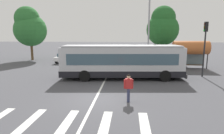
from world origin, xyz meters
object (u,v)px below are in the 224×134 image
at_px(parked_car_red, 121,57).
at_px(bus_stop_shelter, 191,48).
at_px(twin_arm_street_lamp, 149,21).
at_px(city_transit_bus, 122,61).
at_px(parked_car_black, 161,58).
at_px(background_tree_right, 163,26).
at_px(parked_car_champagne, 104,57).
at_px(pedestrian_crossing_street, 129,86).
at_px(parked_car_teal, 85,57).
at_px(parked_car_silver, 140,58).
at_px(parked_car_white, 65,57).
at_px(traffic_light_far_corner, 205,41).
at_px(background_tree_left, 30,27).

xyz_separation_m(parked_car_red, bus_stop_shelter, (8.25, -3.89, 1.65)).
bearing_deg(twin_arm_street_lamp, city_transit_bus, -113.31).
height_order(parked_car_black, background_tree_right, background_tree_right).
bearing_deg(parked_car_black, background_tree_right, 80.87).
relative_size(city_transit_bus, parked_car_champagne, 2.47).
distance_m(pedestrian_crossing_street, bus_stop_shelter, 14.07).
relative_size(pedestrian_crossing_street, twin_arm_street_lamp, 0.19).
relative_size(pedestrian_crossing_street, parked_car_teal, 0.38).
distance_m(city_transit_bus, parked_car_silver, 9.76).
xyz_separation_m(parked_car_champagne, parked_car_black, (8.06, -0.56, 0.00)).
distance_m(parked_car_red, bus_stop_shelter, 9.27).
distance_m(parked_car_white, background_tree_right, 14.96).
bearing_deg(bus_stop_shelter, traffic_light_far_corner, -91.35).
bearing_deg(parked_car_white, parked_car_teal, 3.14).
distance_m(bus_stop_shelter, background_tree_right, 7.34).
bearing_deg(parked_car_white, background_tree_left, 164.55).
relative_size(traffic_light_far_corner, twin_arm_street_lamp, 0.56).
height_order(pedestrian_crossing_street, parked_car_red, pedestrian_crossing_street).
xyz_separation_m(parked_car_champagne, background_tree_left, (-11.51, 1.45, 4.31)).
distance_m(pedestrian_crossing_street, twin_arm_street_lamp, 14.25).
bearing_deg(traffic_light_far_corner, pedestrian_crossing_street, -132.98).
height_order(pedestrian_crossing_street, background_tree_left, background_tree_left).
bearing_deg(pedestrian_crossing_street, parked_car_silver, 84.32).
bearing_deg(background_tree_left, traffic_light_far_corner, -24.35).
distance_m(city_transit_bus, parked_car_black, 10.70).
relative_size(parked_car_silver, background_tree_right, 0.56).
relative_size(city_transit_bus, pedestrian_crossing_street, 6.56).
xyz_separation_m(background_tree_left, background_tree_right, (20.03, 0.83, 0.07)).
xyz_separation_m(parked_car_silver, bus_stop_shelter, (5.61, -3.70, 1.65)).
relative_size(parked_car_silver, background_tree_left, 0.56).
distance_m(parked_car_white, parked_car_teal, 2.83).
relative_size(pedestrian_crossing_street, parked_car_red, 0.38).
xyz_separation_m(parked_car_red, background_tree_right, (6.01, 2.55, 4.37)).
bearing_deg(bus_stop_shelter, twin_arm_street_lamp, 165.53).
distance_m(parked_car_champagne, parked_car_red, 2.53).
bearing_deg(parked_car_red, pedestrian_crossing_street, -86.13).
bearing_deg(parked_car_red, city_transit_bus, -87.34).
bearing_deg(twin_arm_street_lamp, parked_car_white, 166.69).
bearing_deg(traffic_light_far_corner, city_transit_bus, -170.03).
relative_size(parked_car_champagne, bus_stop_shelter, 1.13).
height_order(pedestrian_crossing_street, background_tree_right, background_tree_right).
distance_m(parked_car_white, twin_arm_street_lamp, 12.83).
bearing_deg(pedestrian_crossing_street, background_tree_right, 75.03).
relative_size(bus_stop_shelter, background_tree_right, 0.50).
bearing_deg(parked_car_silver, background_tree_right, 39.16).
bearing_deg(bus_stop_shelter, background_tree_right, 109.18).
xyz_separation_m(parked_car_champagne, parked_car_silver, (5.15, -0.46, 0.00)).
bearing_deg(parked_car_silver, parked_car_white, 178.55).
relative_size(parked_car_red, parked_car_black, 1.00).
bearing_deg(traffic_light_far_corner, parked_car_white, 152.65).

